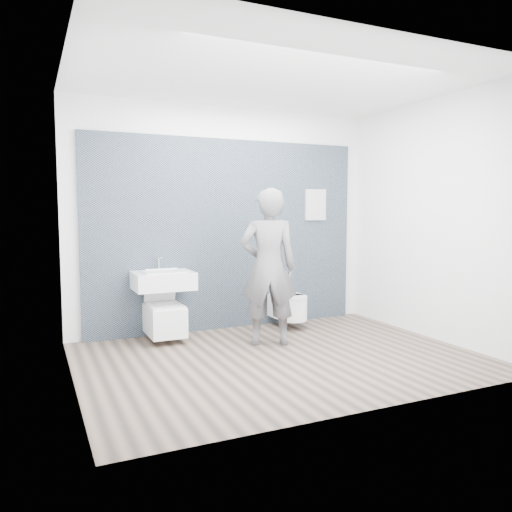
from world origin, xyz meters
name	(u,v)px	position (x,y,z in m)	size (l,w,h in m)	color
ground	(280,357)	(0.00, 0.00, 0.00)	(4.00, 4.00, 0.00)	brown
room_shell	(281,187)	(0.00, 0.00, 1.74)	(4.00, 4.00, 4.00)	white
tile_wall	(228,327)	(0.00, 1.47, 0.00)	(3.60, 0.06, 2.40)	black
washbasin	(163,280)	(-0.91, 1.19, 0.71)	(0.68, 0.51, 0.51)	white
toilet_square	(164,318)	(-0.91, 1.16, 0.27)	(0.40, 0.57, 0.76)	white
toilet_rounded	(289,306)	(0.72, 1.14, 0.27)	(0.35, 0.59, 0.32)	white
info_placard	(314,319)	(1.27, 1.43, 0.00)	(0.31, 0.03, 0.42)	white
visitor	(268,267)	(0.11, 0.52, 0.88)	(0.64, 0.42, 1.75)	slate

